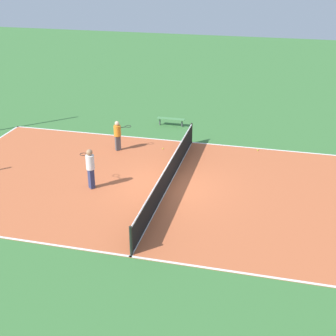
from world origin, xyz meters
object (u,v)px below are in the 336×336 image
bench (171,120)px  player_near_white (90,166)px  tennis_ball_far_baseline (163,148)px  tennis_net (168,175)px  tennis_ball_left_sideline (258,150)px  player_center_orange (118,134)px

bench → player_near_white: bearing=80.1°
player_near_white → tennis_ball_far_baseline: 5.38m
tennis_net → bench: size_ratio=6.41×
bench → player_near_white: 8.66m
bench → tennis_ball_left_sideline: 5.85m
tennis_net → player_center_orange: bearing=45.8°
bench → player_center_orange: player_center_orange is taller
tennis_net → bench: bearing=12.5°
player_near_white → tennis_ball_far_baseline: (4.92, -1.92, -1.01)m
player_near_white → tennis_ball_far_baseline: bearing=-70.7°
player_center_orange → tennis_ball_far_baseline: (0.65, -2.20, -0.86)m
tennis_net → tennis_ball_far_baseline: tennis_net is taller
player_near_white → tennis_net: bearing=-123.3°
tennis_ball_left_sideline → tennis_ball_far_baseline: bearing=101.3°
tennis_ball_far_baseline → tennis_ball_left_sideline: bearing=-78.7°
player_near_white → player_center_orange: 4.28m
tennis_ball_left_sideline → tennis_ball_far_baseline: (-0.95, 4.78, 0.00)m
tennis_ball_left_sideline → tennis_ball_far_baseline: same height
tennis_net → tennis_ball_left_sideline: (4.95, -3.52, -0.53)m
tennis_ball_far_baseline → player_near_white: bearing=158.7°
tennis_net → player_near_white: player_near_white is taller
player_near_white → tennis_ball_left_sideline: (5.87, -6.69, -1.01)m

